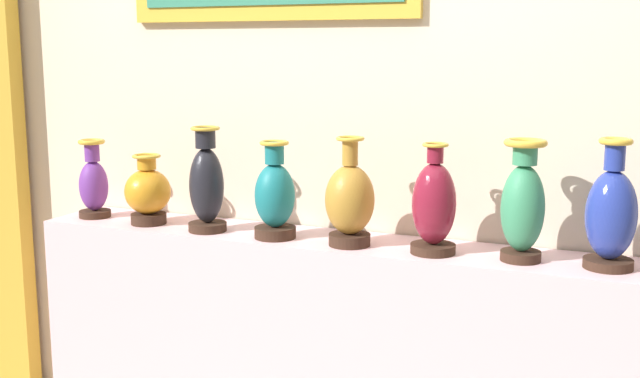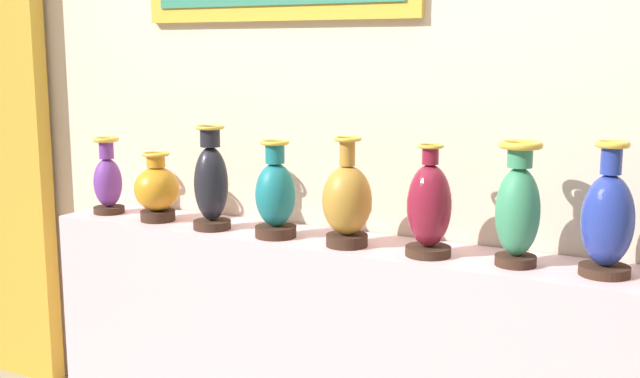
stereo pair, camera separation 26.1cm
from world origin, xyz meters
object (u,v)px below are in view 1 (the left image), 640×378
vase_onyx (207,186)px  vase_teal (275,197)px  vase_burgundy (434,206)px  vase_jade (523,205)px  vase_amber (148,193)px  vase_ochre (350,202)px  vase_violet (94,184)px  vase_cobalt (611,215)px

vase_onyx → vase_teal: size_ratio=1.12×
vase_burgundy → vase_jade: vase_jade is taller
vase_amber → vase_burgundy: 1.20m
vase_ochre → vase_jade: 0.61m
vase_jade → vase_violet: bearing=179.8°
vase_amber → vase_jade: size_ratio=0.69×
vase_ochre → vase_cobalt: 0.89m
vase_ochre → vase_burgundy: vase_ochre is taller
vase_amber → vase_onyx: (0.29, -0.02, 0.05)m
vase_cobalt → vase_burgundy: bearing=-176.5°
vase_onyx → vase_cobalt: vase_cobalt is taller
vase_amber → vase_onyx: 0.30m
vase_amber → vase_ochre: size_ratio=0.72×
vase_violet → vase_ochre: (1.18, -0.04, 0.02)m
vase_onyx → vase_cobalt: size_ratio=0.96×
vase_violet → vase_jade: vase_jade is taller
vase_violet → vase_ochre: 1.18m
vase_violet → vase_jade: 1.79m
vase_ochre → vase_jade: bearing=2.7°
vase_ochre → vase_cobalt: size_ratio=0.93×
vase_teal → vase_cobalt: size_ratio=0.86×
vase_violet → vase_burgundy: size_ratio=0.86×
vase_burgundy → vase_teal: bearing=-178.9°
vase_amber → vase_burgundy: size_ratio=0.74×
vase_teal → vase_cobalt: 1.19m
vase_amber → vase_jade: 1.50m
vase_cobalt → vase_amber: bearing=-179.0°
vase_violet → vase_onyx: (0.58, -0.04, 0.04)m
vase_onyx → vase_burgundy: (0.91, 0.01, -0.01)m
vase_teal → vase_cobalt: vase_cobalt is taller
vase_violet → vase_cobalt: vase_cobalt is taller
vase_amber → vase_cobalt: vase_cobalt is taller
vase_amber → vase_teal: (0.59, -0.02, 0.03)m
vase_teal → vase_violet: bearing=177.6°
vase_onyx → vase_jade: 1.21m
vase_onyx → vase_teal: 0.30m
vase_burgundy → vase_cobalt: (0.58, 0.03, 0.01)m
vase_violet → vase_onyx: 0.58m
vase_amber → vase_burgundy: bearing=-0.2°
vase_cobalt → vase_teal: bearing=-177.8°
vase_cobalt → vase_violet: bearing=-179.7°
vase_amber → vase_onyx: bearing=-3.5°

